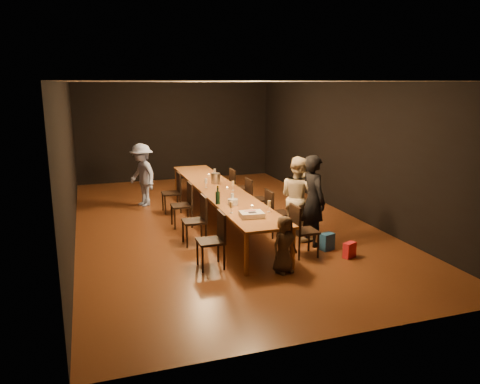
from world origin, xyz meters
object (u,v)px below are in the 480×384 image
object	(u,v)px
chair_right_0	(305,230)
woman_birthday	(313,200)
chair_left_1	(194,220)
birthday_cake	(252,215)
chair_left_3	(171,193)
chair_left_2	(181,205)
chair_right_2	(257,199)
woman_tan	(298,198)
chair_right_3	(240,188)
champagne_bottle	(218,195)
man_blue	(142,175)
table	(220,191)
ice_bucket	(215,178)
child	(284,244)
chair_left_0	(210,240)
plate_stack	(233,202)
chair_right_1	(278,213)

from	to	relation	value
chair_right_0	woman_birthday	distance (m)	0.76
chair_left_1	birthday_cake	world-z (taller)	chair_left_1
chair_left_3	chair_left_2	bearing A→B (deg)	-180.00
chair_right_2	woman_tan	distance (m)	1.52
chair_right_3	champagne_bottle	bearing A→B (deg)	-27.11
man_blue	table	bearing A→B (deg)	12.77
chair_right_0	ice_bucket	bearing A→B (deg)	-165.52
chair_right_3	birthday_cake	xyz separation A→B (m)	(-0.93, -3.44, 0.33)
chair_left_2	child	xyz separation A→B (m)	(1.06, -2.97, 0.00)
chair_right_2	ice_bucket	world-z (taller)	ice_bucket
chair_right_0	ice_bucket	distance (m)	3.14
chair_left_1	birthday_cake	distance (m)	1.34
chair_left_0	child	distance (m)	1.21
ice_bucket	plate_stack	bearing A→B (deg)	-96.02
plate_stack	chair_left_1	bearing A→B (deg)	167.73
chair_right_0	plate_stack	distance (m)	1.48
table	chair_left_0	distance (m)	2.56
birthday_cake	man_blue	bearing A→B (deg)	112.35
chair_right_2	woman_birthday	bearing A→B (deg)	12.18
chair_left_1	chair_right_0	bearing A→B (deg)	-125.22
chair_left_0	chair_left_1	distance (m)	1.20
chair_right_0	chair_left_3	bearing A→B (deg)	-154.72
chair_right_2	woman_birthday	distance (m)	1.98
child	chair_right_2	bearing A→B (deg)	59.20
chair_right_1	table	bearing A→B (deg)	-144.69
chair_left_1	chair_left_2	xyz separation A→B (m)	(0.00, 1.20, 0.00)
chair_right_0	chair_left_0	bearing A→B (deg)	-90.00
chair_right_0	man_blue	xyz separation A→B (m)	(-2.27, 4.40, 0.31)
plate_stack	child	bearing A→B (deg)	-77.83
woman_tan	birthday_cake	world-z (taller)	woman_tan
chair_right_3	birthday_cake	distance (m)	3.58
chair_right_3	child	world-z (taller)	child
chair_left_0	champagne_bottle	size ratio (longest dim) A/B	2.59
chair_left_0	woman_birthday	world-z (taller)	woman_birthday
man_blue	champagne_bottle	size ratio (longest dim) A/B	4.30
chair_left_3	plate_stack	size ratio (longest dim) A/B	4.76
table	birthday_cake	xyz separation A→B (m)	(-0.08, -2.24, 0.09)
chair_right_3	champagne_bottle	xyz separation A→B (m)	(-1.24, -2.42, 0.46)
woman_tan	man_blue	size ratio (longest dim) A/B	1.05
ice_bucket	birthday_cake	bearing A→B (deg)	-93.04
chair_right_1	chair_right_3	distance (m)	2.40
chair_right_2	woman_birthday	world-z (taller)	woman_birthday
chair_left_3	plate_stack	world-z (taller)	chair_left_3
child	table	bearing A→B (deg)	75.40
woman_birthday	plate_stack	bearing A→B (deg)	63.04
chair_left_2	chair_left_3	bearing A→B (deg)	0.00
chair_right_0	chair_right_3	world-z (taller)	same
woman_tan	champagne_bottle	size ratio (longest dim) A/B	4.51
chair_right_1	chair_right_2	world-z (taller)	same
child	plate_stack	bearing A→B (deg)	83.49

